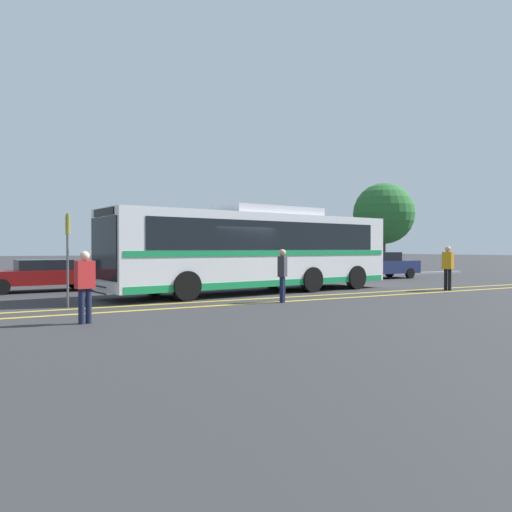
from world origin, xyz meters
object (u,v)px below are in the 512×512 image
(transit_bus, at_px, (256,248))
(pedestrian_2, at_px, (85,282))
(parked_car_3, at_px, (302,267))
(tree_0, at_px, (384,214))
(parked_car_4, at_px, (382,265))
(bus_stop_sign, at_px, (68,249))
(parked_car_1, at_px, (41,275))
(parked_car_2, at_px, (183,271))
(pedestrian_1, at_px, (448,265))
(pedestrian_0, at_px, (282,272))

(transit_bus, relative_size, pedestrian_2, 7.54)
(parked_car_3, xyz_separation_m, pedestrian_2, (-12.93, -10.16, 0.22))
(pedestrian_2, relative_size, tree_0, 0.26)
(transit_bus, height_order, parked_car_4, transit_bus)
(pedestrian_2, bearing_deg, bus_stop_sign, -106.09)
(parked_car_1, distance_m, parked_car_4, 18.12)
(parked_car_4, xyz_separation_m, pedestrian_2, (-18.14, -9.66, 0.19))
(pedestrian_2, bearing_deg, transit_bus, -158.80)
(parked_car_2, xyz_separation_m, parked_car_4, (12.03, -0.21, 0.09))
(transit_bus, height_order, pedestrian_1, transit_bus)
(parked_car_2, xyz_separation_m, pedestrian_2, (-6.11, -9.86, 0.27))
(pedestrian_1, xyz_separation_m, bus_stop_sign, (-14.67, 1.28, 0.68))
(parked_car_4, relative_size, pedestrian_0, 2.72)
(parked_car_3, distance_m, pedestrian_0, 10.73)
(parked_car_2, relative_size, bus_stop_sign, 1.79)
(transit_bus, relative_size, tree_0, 1.98)
(transit_bus, relative_size, parked_car_3, 2.98)
(parked_car_4, bearing_deg, transit_bus, -69.82)
(pedestrian_1, bearing_deg, tree_0, 134.75)
(parked_car_3, relative_size, pedestrian_1, 2.31)
(parked_car_3, xyz_separation_m, pedestrian_0, (-6.53, -8.51, 0.25))
(pedestrian_0, height_order, bus_stop_sign, bus_stop_sign)
(pedestrian_0, bearing_deg, transit_bus, 30.58)
(parked_car_2, height_order, tree_0, tree_0)
(pedestrian_0, bearing_deg, parked_car_1, 84.26)
(transit_bus, relative_size, pedestrian_1, 6.90)
(parked_car_1, relative_size, pedestrian_2, 2.95)
(pedestrian_0, distance_m, pedestrian_1, 8.42)
(pedestrian_0, xyz_separation_m, pedestrian_2, (-6.40, -1.65, -0.02))
(transit_bus, bearing_deg, pedestrian_1, -119.54)
(parked_car_2, height_order, parked_car_3, parked_car_3)
(pedestrian_1, relative_size, pedestrian_2, 1.09)
(parked_car_3, xyz_separation_m, tree_0, (10.08, 4.52, 3.48))
(pedestrian_0, xyz_separation_m, pedestrian_1, (8.40, 0.56, 0.08))
(parked_car_1, height_order, tree_0, tree_0)
(parked_car_4, bearing_deg, bus_stop_sign, -73.39)
(transit_bus, distance_m, parked_car_2, 4.94)
(bus_stop_sign, height_order, tree_0, tree_0)
(tree_0, bearing_deg, transit_bus, -148.76)
(parked_car_3, xyz_separation_m, parked_car_4, (5.21, -0.50, 0.04))
(parked_car_2, height_order, pedestrian_0, pedestrian_0)
(parked_car_3, bearing_deg, transit_bus, 127.56)
(transit_bus, bearing_deg, parked_car_2, 8.31)
(transit_bus, xyz_separation_m, tree_0, (15.59, 9.46, 2.46))
(parked_car_3, distance_m, bus_stop_sign, 14.46)
(parked_car_1, xyz_separation_m, pedestrian_1, (14.77, -7.64, 0.38))
(parked_car_1, distance_m, pedestrian_0, 10.40)
(tree_0, bearing_deg, pedestrian_1, -123.36)
(parked_car_4, bearing_deg, pedestrian_0, -57.97)
(parked_car_1, xyz_separation_m, parked_car_2, (6.09, 0.01, 0.01))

